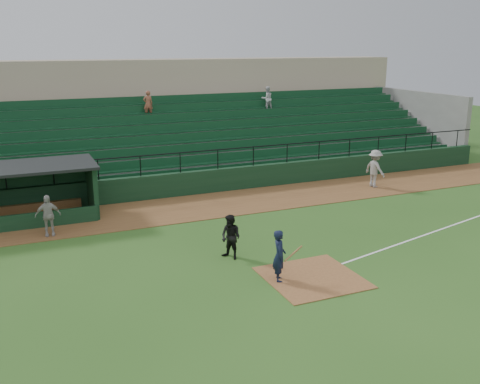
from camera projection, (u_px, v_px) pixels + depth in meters
name	position (u px, v px, depth m)	size (l,w,h in m)	color
ground	(297.00, 267.00, 18.49)	(90.00, 90.00, 0.00)	#2B551B
warning_track	(215.00, 205.00, 25.57)	(40.00, 4.00, 0.03)	brown
home_plate_dirt	(312.00, 277.00, 17.60)	(3.00, 3.00, 0.03)	brown
foul_line	(450.00, 226.00, 22.60)	(18.00, 0.09, 0.01)	white
stadium_structure	(165.00, 131.00, 32.46)	(38.00, 13.08, 6.40)	black
batter_at_plate	(279.00, 256.00, 17.18)	(1.10, 0.73, 1.72)	black
umpire	(231.00, 237.00, 19.00)	(0.78, 0.61, 1.61)	black
runner	(375.00, 169.00, 28.44)	(1.29, 0.74, 1.99)	gray
dugout_player_a	(48.00, 215.00, 21.21)	(0.97, 0.41, 1.66)	#A9A39E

